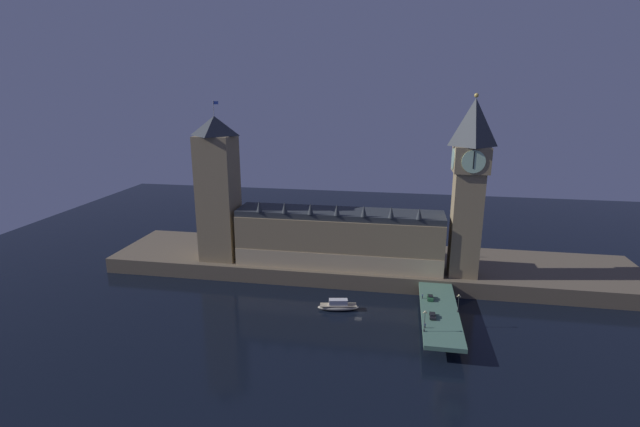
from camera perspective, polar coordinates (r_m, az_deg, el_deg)
ground_plane at (r=167.94m, az=4.74°, el=-12.02°), size 400.00×400.00×0.00m
embankment at (r=202.19m, az=5.80°, el=-6.23°), size 220.00×42.00×6.35m
parliament_hall at (r=188.89m, az=2.35°, el=-3.02°), size 82.86×17.29×27.32m
clock_tower at (r=180.93m, az=17.87°, el=3.62°), size 13.08×13.19×68.63m
victoria_tower at (r=196.83m, az=-12.42°, el=2.98°), size 14.96×14.96×65.66m
bridge at (r=161.98m, az=14.49°, el=-12.02°), size 12.10×46.00×5.51m
car_northbound_lead at (r=168.06m, az=13.42°, el=-10.03°), size 2.04×4.22×1.54m
car_northbound_trail at (r=156.13m, az=13.69°, el=-12.12°), size 1.97×4.61×1.31m
pedestrian_near_rail at (r=149.30m, az=12.81°, el=-13.27°), size 0.38×0.38×1.69m
pedestrian_far_rail at (r=168.02m, az=12.50°, el=-9.87°), size 0.38×0.38×1.84m
street_lamp_near at (r=145.79m, az=12.77°, el=-12.50°), size 1.34×0.60×6.80m
street_lamp_mid at (r=160.21m, az=16.69°, el=-10.29°), size 1.34×0.60×6.27m
boat_upstream at (r=168.56m, az=2.26°, el=-11.31°), size 15.17×6.58×4.03m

